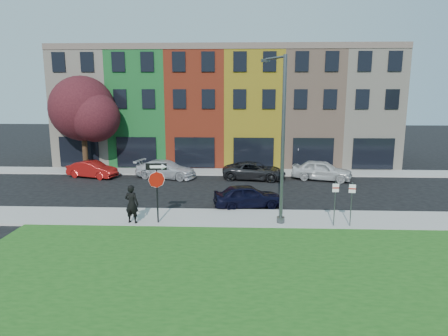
{
  "coord_description": "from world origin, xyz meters",
  "views": [
    {
      "loc": [
        -1.09,
        -17.29,
        6.84
      ],
      "look_at": [
        -1.99,
        4.0,
        2.6
      ],
      "focal_mm": 32.0,
      "sensor_mm": 36.0,
      "label": 1
    }
  ],
  "objects_px": {
    "stop_sign": "(157,181)",
    "street_lamp": "(281,141)",
    "sedan_near": "(247,196)",
    "man": "(132,204)"
  },
  "relations": [
    {
      "from": "stop_sign",
      "to": "sedan_near",
      "type": "xyz_separation_m",
      "value": [
        4.62,
        3.28,
        -1.64
      ]
    },
    {
      "from": "stop_sign",
      "to": "sedan_near",
      "type": "height_order",
      "value": "stop_sign"
    },
    {
      "from": "stop_sign",
      "to": "sedan_near",
      "type": "bearing_deg",
      "value": 32.69
    },
    {
      "from": "stop_sign",
      "to": "street_lamp",
      "type": "xyz_separation_m",
      "value": [
        6.18,
        0.44,
        1.99
      ]
    },
    {
      "from": "sedan_near",
      "to": "street_lamp",
      "type": "relative_size",
      "value": 0.51
    },
    {
      "from": "sedan_near",
      "to": "stop_sign",
      "type": "bearing_deg",
      "value": 114.24
    },
    {
      "from": "stop_sign",
      "to": "street_lamp",
      "type": "height_order",
      "value": "street_lamp"
    },
    {
      "from": "stop_sign",
      "to": "street_lamp",
      "type": "bearing_deg",
      "value": 1.29
    },
    {
      "from": "stop_sign",
      "to": "man",
      "type": "bearing_deg",
      "value": -179.5
    },
    {
      "from": "street_lamp",
      "to": "man",
      "type": "bearing_deg",
      "value": 160.94
    }
  ]
}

